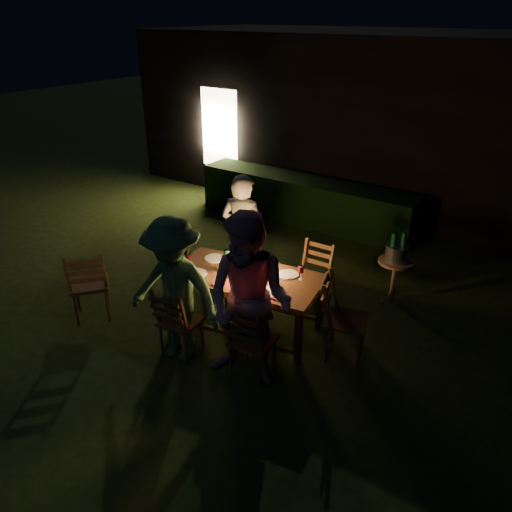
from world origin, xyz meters
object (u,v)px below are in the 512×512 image
Objects in this scene: chair_far_left at (242,274)px; chair_near_right at (252,353)px; person_opp_right at (249,302)px; ice_bucket at (397,253)px; chair_end at (344,332)px; person_house_side at (243,235)px; side_table at (395,266)px; lantern at (252,262)px; bottle_bucket_a at (393,250)px; bottle_table at (227,261)px; chair_near_left at (180,332)px; chair_spare at (91,296)px; person_opp_left at (174,291)px; chair_far_right at (310,290)px; bottle_bucket_b at (402,249)px; dining_table at (246,281)px.

chair_near_right is at bearing 115.42° from chair_far_left.
person_opp_right is 2.47m from ice_bucket.
person_house_side is at bearing -123.63° from chair_end.
side_table is 0.18m from ice_bucket.
person_opp_right reaches higher than lantern.
chair_far_left reaches higher than ice_bucket.
bottle_bucket_a is at bearing -141.34° from ice_bucket.
bottle_table is at bearing 99.79° from chair_far_left.
chair_end is 1.30m from person_opp_right.
chair_near_right reaches higher than chair_near_left.
chair_spare is 1.55m from person_opp_left.
chair_end is 1.32m from lantern.
person_opp_right reaches higher than chair_far_right.
person_house_side is (-0.01, 0.05, 0.57)m from chair_far_left.
person_house_side is at bearing 4.23° from chair_spare.
lantern is 1.09× the size of bottle_bucket_b.
chair_end is (0.79, -0.66, 0.03)m from chair_far_right.
lantern is (-0.52, 0.75, 0.61)m from chair_near_right.
person_house_side is at bearing 131.97° from lantern.
bottle_bucket_b is at bearing -162.53° from person_house_side.
chair_near_right is 1.56× the size of side_table.
chair_near_right is 0.94× the size of chair_end.
person_house_side is 4.85× the size of lantern.
person_opp_right is (0.01, -0.05, 0.66)m from chair_near_right.
person_house_side is 5.65× the size of ice_bucket.
chair_spare is 3.90m from bottle_bucket_a.
bottle_bucket_b is (3.06, 2.57, 0.47)m from chair_spare.
bottle_bucket_a reaches higher than dining_table.
chair_spare is at bearing 171.92° from person_opp_left.
bottle_table is at bearing -161.56° from lantern.
person_opp_left is (-0.32, -0.88, 0.18)m from dining_table.
person_opp_left is (-0.88, -0.19, 0.56)m from chair_near_right.
side_table is at bearing -135.00° from ice_bucket.
bottle_table is at bearing -97.63° from chair_end.
lantern is (-0.53, 0.80, -0.04)m from person_opp_right.
ice_bucket is (0.68, 2.32, 0.44)m from chair_near_right.
person_opp_right is (1.14, -1.43, 0.66)m from chair_far_left.
person_opp_left is (1.45, 0.02, 0.54)m from chair_spare.
bottle_table is at bearing -132.09° from bottle_bucket_b.
dining_table is 0.97m from chair_near_right.
chair_far_left is 0.55× the size of person_opp_left.
person_opp_right is at bearing -105.87° from side_table.
chair_end is at bearing -91.26° from ice_bucket.
chair_far_right is 1.96m from person_opp_left.
ice_bucket is at bearing 49.11° from person_opp_left.
person_house_side is at bearing -153.94° from ice_bucket.
chair_end reaches higher than chair_far_left.
chair_far_right reaches higher than dining_table.
bottle_bucket_b is (0.05, 0.04, 0.23)m from side_table.
chair_spare reaches higher than ice_bucket.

